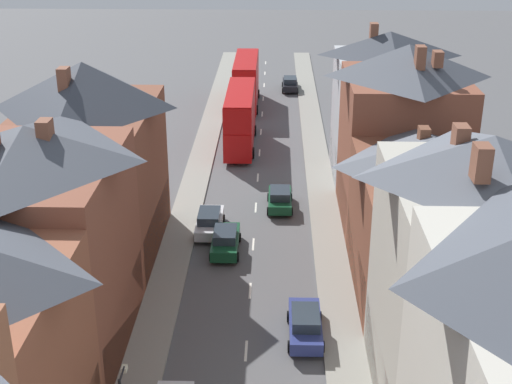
% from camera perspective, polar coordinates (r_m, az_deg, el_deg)
% --- Properties ---
extents(pavement_left, '(2.20, 104.00, 0.14)m').
position_cam_1_polar(pavement_left, '(55.66, -5.21, -0.27)').
color(pavement_left, gray).
rests_on(pavement_left, ground).
extents(pavement_right, '(2.20, 104.00, 0.14)m').
position_cam_1_polar(pavement_right, '(55.41, 5.32, -0.38)').
color(pavement_right, gray).
rests_on(pavement_right, ground).
extents(centre_line_dashes, '(0.14, 97.80, 0.01)m').
position_cam_1_polar(centre_line_dashes, '(53.50, -0.02, -1.24)').
color(centre_line_dashes, silver).
rests_on(centre_line_dashes, ground).
extents(terrace_row_right, '(8.00, 59.35, 14.83)m').
position_cam_1_polar(terrace_row_right, '(33.36, 16.81, -6.01)').
color(terrace_row_right, '#BCB7A8').
rests_on(terrace_row_right, ground).
extents(double_decker_bus_lead, '(2.74, 10.80, 5.30)m').
position_cam_1_polar(double_decker_bus_lead, '(65.26, -1.28, 5.97)').
color(double_decker_bus_lead, '#B70F0F').
rests_on(double_decker_bus_lead, ground).
extents(double_decker_bus_mid_street, '(2.74, 10.80, 5.30)m').
position_cam_1_polar(double_decker_bus_mid_street, '(78.02, -0.80, 8.85)').
color(double_decker_bus_mid_street, '#B70F0F').
rests_on(double_decker_bus_mid_street, ground).
extents(car_parked_left_a, '(1.90, 4.60, 1.59)m').
position_cam_1_polar(car_parked_left_a, '(49.57, -3.74, -2.35)').
color(car_parked_left_a, silver).
rests_on(car_parked_left_a, ground).
extents(car_parked_right_a, '(1.90, 4.13, 1.58)m').
position_cam_1_polar(car_parked_right_a, '(53.10, 1.92, -0.52)').
color(car_parked_right_a, '#144728').
rests_on(car_parked_right_a, ground).
extents(car_mid_black, '(1.90, 4.47, 1.63)m').
position_cam_1_polar(car_mid_black, '(46.88, -2.46, -3.87)').
color(car_mid_black, '#144728').
rests_on(car_mid_black, ground).
extents(car_parked_left_b, '(1.90, 4.54, 1.58)m').
position_cam_1_polar(car_parked_left_b, '(85.14, 2.74, 8.66)').
color(car_parked_left_b, black).
rests_on(car_parked_left_b, ground).
extents(car_far_grey, '(1.90, 4.51, 1.61)m').
position_cam_1_polar(car_far_grey, '(38.53, 3.97, -10.48)').
color(car_far_grey, navy).
rests_on(car_far_grey, ground).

